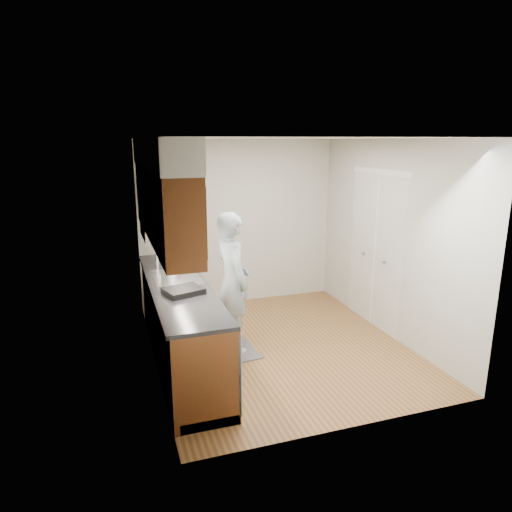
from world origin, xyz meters
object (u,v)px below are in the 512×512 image
(person, at_px, (232,273))
(soap_bottle_b, at_px, (180,256))
(soap_bottle_c, at_px, (174,256))
(soap_bottle_a, at_px, (171,258))
(dish_rack, at_px, (183,291))
(soda_can, at_px, (179,262))

(person, height_order, soap_bottle_b, person)
(person, bearing_deg, soap_bottle_c, 25.38)
(soap_bottle_a, height_order, dish_rack, soap_bottle_a)
(soda_can, bearing_deg, person, -48.22)
(person, xyz_separation_m, soap_bottle_b, (-0.49, 0.75, 0.07))
(soap_bottle_b, distance_m, soap_bottle_c, 0.12)
(soap_bottle_c, xyz_separation_m, dish_rack, (-0.10, -1.34, -0.05))
(soap_bottle_b, bearing_deg, soap_bottle_c, 122.60)
(dish_rack, bearing_deg, soap_bottle_a, 72.40)
(soap_bottle_a, xyz_separation_m, dish_rack, (-0.01, -0.93, -0.12))
(soda_can, bearing_deg, soap_bottle_c, 95.97)
(soap_bottle_c, distance_m, soda_can, 0.27)
(soap_bottle_b, height_order, soda_can, soap_bottle_b)
(soap_bottle_c, relative_size, dish_rack, 0.41)
(soap_bottle_c, bearing_deg, person, -56.99)
(soap_bottle_c, bearing_deg, soap_bottle_b, -57.40)
(person, bearing_deg, soap_bottle_b, 25.44)
(soap_bottle_c, height_order, dish_rack, soap_bottle_c)
(person, xyz_separation_m, soap_bottle_c, (-0.56, 0.85, 0.05))
(soap_bottle_c, bearing_deg, soap_bottle_a, -103.07)
(soap_bottle_a, distance_m, soda_can, 0.21)
(soap_bottle_b, bearing_deg, dish_rack, -97.77)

